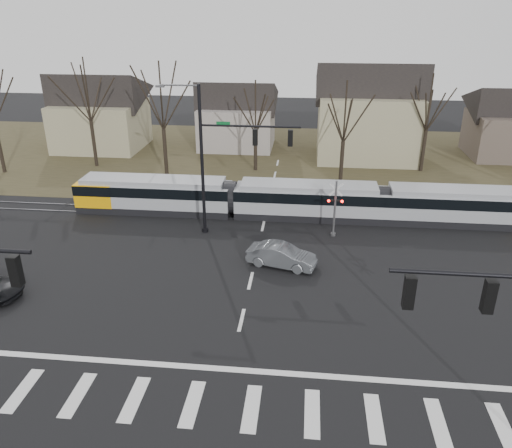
# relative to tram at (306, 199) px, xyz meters

# --- Properties ---
(ground) EXTENTS (140.00, 140.00, 0.00)m
(ground) POSITION_rel_tram_xyz_m (-3.03, -16.00, -1.45)
(ground) COLOR black
(grass_verge) EXTENTS (140.00, 28.00, 0.01)m
(grass_verge) POSITION_rel_tram_xyz_m (-3.03, 16.00, -1.44)
(grass_verge) COLOR #38331E
(grass_verge) RESTS_ON ground
(crosswalk) EXTENTS (27.00, 2.60, 0.01)m
(crosswalk) POSITION_rel_tram_xyz_m (-3.03, -20.00, -1.44)
(crosswalk) COLOR silver
(crosswalk) RESTS_ON ground
(stop_line) EXTENTS (28.00, 0.35, 0.01)m
(stop_line) POSITION_rel_tram_xyz_m (-3.03, -17.80, -1.44)
(stop_line) COLOR silver
(stop_line) RESTS_ON ground
(lane_dashes) EXTENTS (0.18, 30.00, 0.01)m
(lane_dashes) POSITION_rel_tram_xyz_m (-3.03, -0.00, -1.44)
(lane_dashes) COLOR silver
(lane_dashes) RESTS_ON ground
(rail_pair) EXTENTS (90.00, 1.52, 0.06)m
(rail_pair) POSITION_rel_tram_xyz_m (-3.03, -0.20, -1.42)
(rail_pair) COLOR #59595E
(rail_pair) RESTS_ON ground
(tram) EXTENTS (35.06, 2.60, 2.66)m
(tram) POSITION_rel_tram_xyz_m (0.00, 0.00, 0.00)
(tram) COLOR gray
(tram) RESTS_ON ground
(sedan) EXTENTS (3.51, 4.92, 1.39)m
(sedan) POSITION_rel_tram_xyz_m (-1.36, -7.98, -0.75)
(sedan) COLOR #505357
(sedan) RESTS_ON ground
(signal_pole_far) EXTENTS (9.28, 0.44, 10.20)m
(signal_pole_far) POSITION_rel_tram_xyz_m (-5.44, -3.50, 4.25)
(signal_pole_far) COLOR black
(signal_pole_far) RESTS_ON ground
(rail_crossing_signal) EXTENTS (1.08, 0.36, 4.00)m
(rail_crossing_signal) POSITION_rel_tram_xyz_m (1.97, -3.21, 0.44)
(rail_crossing_signal) COLOR #59595B
(rail_crossing_signal) RESTS_ON ground
(tree_row) EXTENTS (59.20, 7.20, 10.00)m
(tree_row) POSITION_rel_tram_xyz_m (-1.03, 10.00, 3.55)
(tree_row) COLOR black
(tree_row) RESTS_ON ground
(house_a) EXTENTS (9.72, 8.64, 8.60)m
(house_a) POSITION_rel_tram_xyz_m (-23.03, 18.00, 3.01)
(house_a) COLOR gray
(house_a) RESTS_ON ground
(house_b) EXTENTS (8.64, 7.56, 7.65)m
(house_b) POSITION_rel_tram_xyz_m (-8.03, 20.00, 2.52)
(house_b) COLOR gray
(house_b) RESTS_ON ground
(house_c) EXTENTS (10.80, 8.64, 10.10)m
(house_c) POSITION_rel_tram_xyz_m (5.97, 17.00, 3.78)
(house_c) COLOR gray
(house_c) RESTS_ON ground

